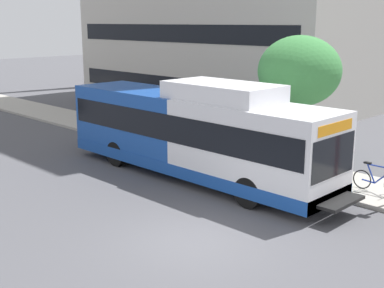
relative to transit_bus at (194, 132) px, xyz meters
The scene contains 5 objects.
ground_plane 5.88m from the transit_bus, 136.41° to the left, with size 120.00×120.00×0.00m, color #4C4C51.
sidewalk_curb 3.84m from the transit_bus, 32.77° to the left, with size 3.00×56.00×0.14m, color #A8A399.
transit_bus is the anchor object (origin of this frame).
bicycle_parked 6.59m from the transit_bus, 65.12° to the right, with size 0.52×1.76×1.02m.
street_tree_near_stop 4.78m from the transit_bus, 26.60° to the right, with size 3.21×3.21×5.06m.
Camera 1 is at (-9.03, -8.80, 5.71)m, focal length 47.75 mm.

